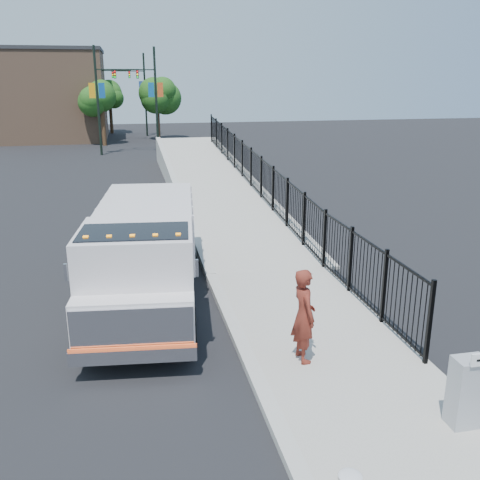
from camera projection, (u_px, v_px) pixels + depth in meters
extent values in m
plane|color=black|center=(238.00, 340.00, 12.30)|extent=(120.00, 120.00, 0.00)
cube|color=#9E998E|center=(352.00, 374.00, 10.80)|extent=(3.55, 12.00, 0.12)
cube|color=#ADAAA3|center=(259.00, 384.00, 10.41)|extent=(0.30, 12.00, 0.16)
cube|color=#9E998E|center=(215.00, 194.00, 27.69)|extent=(3.95, 24.06, 3.19)
cube|color=black|center=(261.00, 191.00, 23.97)|extent=(0.10, 28.00, 1.80)
cube|color=black|center=(147.00, 279.00, 14.47)|extent=(1.81, 7.16, 0.23)
cube|color=silver|center=(138.00, 274.00, 11.88)|extent=(2.69, 2.55, 2.09)
cube|color=silver|center=(134.00, 321.00, 10.80)|extent=(2.52, 0.99, 1.04)
cube|color=silver|center=(132.00, 329.00, 10.43)|extent=(2.39, 0.34, 0.89)
cube|color=silver|center=(133.00, 355.00, 10.50)|extent=(2.51, 0.46, 0.29)
cube|color=#FE5621|center=(133.00, 348.00, 10.46)|extent=(2.49, 0.32, 0.06)
cube|color=black|center=(135.00, 251.00, 11.45)|extent=(2.43, 1.60, 0.89)
cube|color=silver|center=(148.00, 228.00, 15.45)|extent=(2.96, 4.63, 1.77)
cube|color=silver|center=(66.00, 273.00, 10.63)|extent=(0.07, 0.07, 0.37)
cube|color=silver|center=(197.00, 268.00, 10.88)|extent=(0.07, 0.07, 0.37)
cube|color=orange|center=(86.00, 237.00, 10.89)|extent=(0.11, 0.09, 0.06)
cube|color=orange|center=(109.00, 237.00, 10.93)|extent=(0.11, 0.09, 0.06)
cube|color=orange|center=(132.00, 236.00, 10.98)|extent=(0.11, 0.09, 0.06)
cube|color=orange|center=(155.00, 235.00, 11.02)|extent=(0.11, 0.09, 0.06)
cube|color=orange|center=(178.00, 235.00, 11.07)|extent=(0.11, 0.09, 0.06)
cylinder|color=black|center=(86.00, 336.00, 11.41)|extent=(0.44, 1.07, 1.04)
cylinder|color=black|center=(189.00, 331.00, 11.62)|extent=(0.44, 1.07, 1.04)
cylinder|color=black|center=(115.00, 258.00, 16.27)|extent=(0.44, 1.07, 1.04)
cylinder|color=black|center=(187.00, 256.00, 16.48)|extent=(0.44, 1.07, 1.04)
cylinder|color=black|center=(119.00, 247.00, 17.36)|extent=(0.44, 1.07, 1.04)
cylinder|color=black|center=(187.00, 245.00, 17.57)|extent=(0.44, 1.07, 1.04)
imported|color=maroon|center=(304.00, 315.00, 10.97)|extent=(0.54, 0.77, 2.01)
cube|color=gray|center=(467.00, 392.00, 8.98)|extent=(0.55, 0.40, 1.25)
ellipsoid|color=silver|center=(350.00, 476.00, 7.89)|extent=(0.37, 0.37, 0.09)
cylinder|color=black|center=(98.00, 102.00, 40.05)|extent=(0.18, 0.18, 8.00)
cube|color=black|center=(117.00, 69.00, 39.69)|extent=(3.20, 0.08, 0.08)
cube|color=black|center=(137.00, 74.00, 40.08)|extent=(0.18, 0.22, 0.60)
cube|color=#0C458B|center=(102.00, 90.00, 39.88)|extent=(0.45, 0.04, 1.10)
cube|color=orange|center=(92.00, 91.00, 39.74)|extent=(0.45, 0.04, 1.10)
cylinder|color=black|center=(156.00, 100.00, 42.01)|extent=(0.18, 0.18, 8.00)
cube|color=black|center=(134.00, 70.00, 41.02)|extent=(3.20, 0.08, 0.08)
cube|color=black|center=(115.00, 74.00, 40.84)|extent=(0.18, 0.22, 0.60)
cube|color=#C24B1B|center=(160.00, 90.00, 41.85)|extent=(0.45, 0.04, 1.10)
cube|color=#0F528D|center=(151.00, 90.00, 41.71)|extent=(0.45, 0.04, 1.10)
cylinder|color=black|center=(96.00, 97.00, 48.24)|extent=(0.18, 0.18, 8.00)
cube|color=black|center=(113.00, 71.00, 47.88)|extent=(3.20, 0.08, 0.08)
cube|color=black|center=(129.00, 75.00, 48.27)|extent=(0.18, 0.22, 0.60)
cube|color=#182B9C|center=(100.00, 88.00, 48.08)|extent=(0.45, 0.04, 1.10)
cube|color=orange|center=(92.00, 88.00, 47.94)|extent=(0.45, 0.04, 1.10)
cylinder|color=black|center=(145.00, 95.00, 53.22)|extent=(0.18, 0.18, 8.00)
cube|color=black|center=(128.00, 71.00, 52.22)|extent=(3.20, 0.08, 0.08)
cube|color=black|center=(113.00, 75.00, 52.04)|extent=(0.18, 0.22, 0.60)
cube|color=orange|center=(148.00, 87.00, 53.05)|extent=(0.45, 0.04, 1.10)
cube|color=#22488F|center=(141.00, 87.00, 52.91)|extent=(0.45, 0.04, 1.10)
cylinder|color=#382314|center=(104.00, 127.00, 46.36)|extent=(0.36, 0.36, 3.20)
sphere|color=#194714|center=(101.00, 98.00, 45.65)|extent=(2.72, 2.72, 2.72)
cylinder|color=#382314|center=(158.00, 123.00, 50.80)|extent=(0.36, 0.36, 3.20)
sphere|color=#194714|center=(157.00, 96.00, 50.10)|extent=(2.83, 2.83, 2.83)
cylinder|color=#382314|center=(111.00, 118.00, 56.36)|extent=(0.36, 0.36, 3.20)
sphere|color=#194714|center=(109.00, 94.00, 55.66)|extent=(2.50, 2.50, 2.50)
cube|color=#8C664C|center=(50.00, 96.00, 50.49)|extent=(10.00, 10.00, 8.00)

